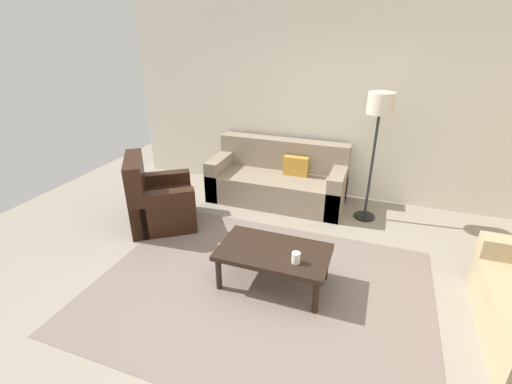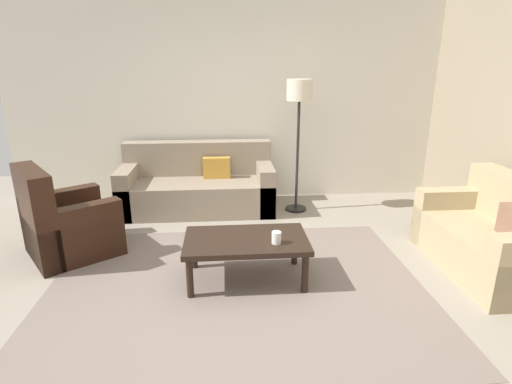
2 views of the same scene
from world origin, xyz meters
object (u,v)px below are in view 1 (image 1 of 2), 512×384
at_px(lamp_standing, 379,117).
at_px(couch_main, 279,180).
at_px(armchair_leather, 157,203).
at_px(coffee_table, 274,254).
at_px(cup, 296,258).

bearing_deg(lamp_standing, couch_main, 171.62).
distance_m(armchair_leather, lamp_standing, 3.04).
xyz_separation_m(couch_main, armchair_leather, (-1.29, -1.32, 0.01)).
height_order(couch_main, coffee_table, couch_main).
relative_size(armchair_leather, lamp_standing, 0.65).
xyz_separation_m(coffee_table, lamp_standing, (0.77, 1.78, 1.05)).
bearing_deg(armchair_leather, couch_main, 45.64).
relative_size(coffee_table, cup, 10.26).
distance_m(armchair_leather, cup, 2.23).
bearing_deg(armchair_leather, cup, -20.68).
height_order(couch_main, armchair_leather, armchair_leather).
bearing_deg(lamp_standing, coffee_table, -113.46).
bearing_deg(couch_main, coffee_table, -74.85).
distance_m(couch_main, armchair_leather, 1.84).
height_order(couch_main, lamp_standing, lamp_standing).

